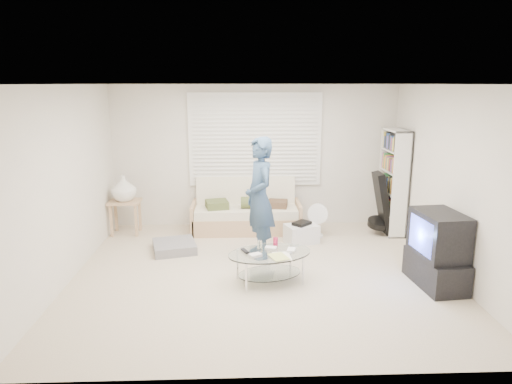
{
  "coord_description": "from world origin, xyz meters",
  "views": [
    {
      "loc": [
        -0.29,
        -5.75,
        2.51
      ],
      "look_at": [
        -0.06,
        0.3,
        1.06
      ],
      "focal_mm": 32.0,
      "sensor_mm": 36.0,
      "label": 1
    }
  ],
  "objects_px": {
    "futon_sofa": "(246,214)",
    "coffee_table": "(270,258)",
    "bookshelf": "(393,182)",
    "tv_unit": "(437,250)"
  },
  "relations": [
    {
      "from": "coffee_table",
      "to": "tv_unit",
      "type": "bearing_deg",
      "value": -4.73
    },
    {
      "from": "futon_sofa",
      "to": "coffee_table",
      "type": "distance_m",
      "value": 2.16
    },
    {
      "from": "futon_sofa",
      "to": "coffee_table",
      "type": "relative_size",
      "value": 1.52
    },
    {
      "from": "tv_unit",
      "to": "futon_sofa",
      "type": "bearing_deg",
      "value": 135.62
    },
    {
      "from": "bookshelf",
      "to": "coffee_table",
      "type": "height_order",
      "value": "bookshelf"
    },
    {
      "from": "futon_sofa",
      "to": "bookshelf",
      "type": "xyz_separation_m",
      "value": [
        2.49,
        -0.17,
        0.59
      ]
    },
    {
      "from": "coffee_table",
      "to": "futon_sofa",
      "type": "bearing_deg",
      "value": 97.18
    },
    {
      "from": "futon_sofa",
      "to": "bookshelf",
      "type": "bearing_deg",
      "value": -3.92
    },
    {
      "from": "tv_unit",
      "to": "coffee_table",
      "type": "relative_size",
      "value": 0.78
    },
    {
      "from": "bookshelf",
      "to": "tv_unit",
      "type": "height_order",
      "value": "bookshelf"
    }
  ]
}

